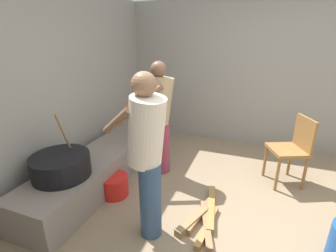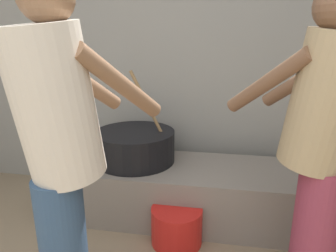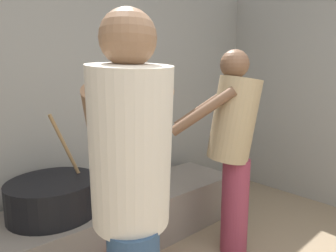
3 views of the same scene
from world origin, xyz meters
name	(u,v)px [view 1 (image 1 of 3)]	position (x,y,z in m)	size (l,w,h in m)	color
ground_plane	(261,236)	(0.00, 0.00, 0.00)	(10.00, 10.00, 0.00)	#847056
block_enclosure_rear	(38,93)	(0.00, 2.50, 1.19)	(4.87, 0.20, 2.37)	gray
block_enclosure_right	(272,76)	(2.33, 0.00, 1.19)	(0.20, 5.20, 2.37)	gray
hearth_ledge	(96,170)	(0.20, 1.98, 0.20)	(2.17, 0.60, 0.40)	slate
cooking_pot_main	(61,165)	(-0.29, 2.02, 0.52)	(0.60, 0.60, 0.69)	black
cook_in_tan_shirt	(160,113)	(0.77, 1.34, 0.86)	(0.66, 0.69, 1.51)	#8C3347
cook_in_cream_shirt	(147,150)	(-0.30, 1.02, 0.87)	(0.58, 0.72, 1.53)	navy
chair_brown_wood	(292,147)	(1.10, -0.29, 0.49)	(0.53, 0.53, 0.88)	olive
bucket_red_plastic	(114,185)	(0.08, 1.65, 0.12)	(0.33, 0.33, 0.25)	red
firewood_pile	(204,217)	(0.03, 0.56, 0.03)	(0.95, 0.39, 0.08)	olive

